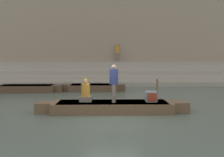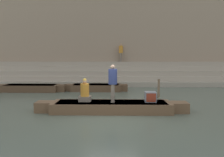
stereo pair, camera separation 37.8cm
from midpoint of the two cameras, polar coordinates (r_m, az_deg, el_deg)
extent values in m
plane|color=#566051|center=(9.30, 0.71, -9.24)|extent=(120.00, 120.00, 0.00)
cube|color=tan|center=(18.66, 0.89, -0.97)|extent=(36.00, 3.21, 0.38)
cube|color=#B2A28D|center=(18.94, 0.89, 0.29)|extent=(36.00, 2.57, 0.38)
cube|color=tan|center=(19.23, 0.90, 1.52)|extent=(36.00, 1.92, 0.38)
cube|color=#B2A28D|center=(19.52, 0.90, 2.71)|extent=(36.00, 1.28, 0.38)
cube|color=tan|center=(19.83, 0.91, 3.86)|extent=(36.00, 0.64, 0.38)
cube|color=tan|center=(20.78, 0.92, 9.75)|extent=(34.20, 1.20, 7.63)
cube|color=brown|center=(20.23, 0.90, -0.12)|extent=(34.20, 0.12, 0.60)
cube|color=brown|center=(9.59, 1.01, -7.42)|extent=(5.15, 1.22, 0.44)
cube|color=#993328|center=(9.54, 1.01, -6.28)|extent=(4.74, 1.12, 0.05)
cube|color=brown|center=(10.02, 18.16, -7.13)|extent=(0.72, 0.67, 0.44)
cube|color=brown|center=(10.03, -16.14, -7.06)|extent=(0.72, 0.67, 0.44)
cylinder|color=olive|center=(10.28, -3.32, -5.83)|extent=(2.77, 0.04, 0.04)
cylinder|color=#756656|center=(9.55, 1.34, -3.73)|extent=(0.16, 0.16, 0.78)
cylinder|color=#756656|center=(9.35, 1.35, -3.94)|extent=(0.16, 0.16, 0.78)
cylinder|color=navy|center=(9.35, 1.36, 0.50)|extent=(0.38, 0.38, 0.65)
sphere|color=tan|center=(9.32, 1.36, 3.06)|extent=(0.19, 0.19, 0.19)
cube|color=#756656|center=(9.70, -5.97, -5.27)|extent=(0.53, 0.41, 0.23)
cylinder|color=orange|center=(9.64, -6.00, -2.99)|extent=(0.38, 0.38, 0.55)
sphere|color=tan|center=(9.59, -6.02, -0.80)|extent=(0.19, 0.19, 0.19)
sphere|color=gold|center=(9.58, -6.03, -0.42)|extent=(0.16, 0.16, 0.16)
cube|color=slate|center=(9.67, 11.11, -4.73)|extent=(0.48, 0.41, 0.45)
cube|color=#99331E|center=(9.47, 11.34, -4.96)|extent=(0.40, 0.02, 0.37)
cube|color=brown|center=(16.00, -19.84, -2.34)|extent=(3.78, 1.23, 0.46)
cube|color=#993328|center=(15.98, -19.87, -1.62)|extent=(3.48, 1.13, 0.05)
cube|color=brown|center=(15.37, -12.31, -2.46)|extent=(0.53, 0.68, 0.46)
cube|color=brown|center=(16.89, -26.69, -2.21)|extent=(0.53, 0.68, 0.46)
cube|color=brown|center=(15.28, -3.43, -2.38)|extent=(3.41, 1.23, 0.46)
cube|color=#993328|center=(15.25, -3.43, -1.62)|extent=(3.14, 1.13, 0.05)
cube|color=brown|center=(15.25, 3.88, -2.40)|extent=(0.48, 0.68, 0.46)
cube|color=brown|center=(15.55, -10.59, -2.32)|extent=(0.48, 0.68, 0.46)
cylinder|color=brown|center=(13.05, 12.91, -2.54)|extent=(0.13, 0.13, 1.09)
cylinder|color=#756656|center=(19.92, 2.87, 5.54)|extent=(0.15, 0.15, 0.78)
cylinder|color=#756656|center=(19.72, 2.89, 5.54)|extent=(0.15, 0.15, 0.78)
cylinder|color=orange|center=(19.83, 2.89, 7.61)|extent=(0.36, 0.36, 0.65)
sphere|color=tan|center=(19.85, 2.90, 8.81)|extent=(0.19, 0.19, 0.19)
camera|label=1|loc=(0.19, -88.98, 0.11)|focal=35.00mm
camera|label=2|loc=(0.19, 91.02, -0.11)|focal=35.00mm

